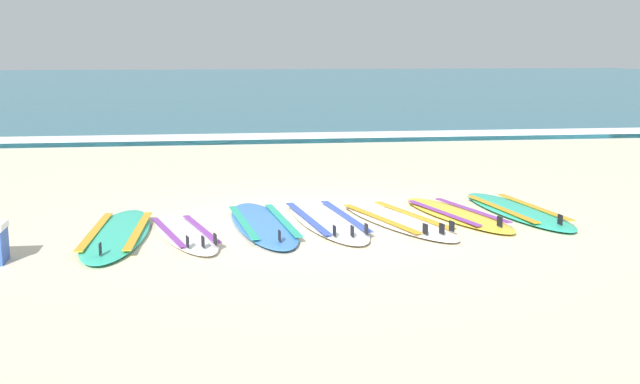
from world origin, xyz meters
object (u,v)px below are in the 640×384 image
(surfboard_0, at_px, (117,234))
(surfboard_6, at_px, (517,211))
(surfboard_1, at_px, (185,234))
(surfboard_3, at_px, (326,220))
(surfboard_4, at_px, (396,220))
(surfboard_5, at_px, (457,214))
(surfboard_2, at_px, (263,224))

(surfboard_0, height_order, surfboard_6, same)
(surfboard_1, distance_m, surfboard_3, 1.66)
(surfboard_0, distance_m, surfboard_3, 2.33)
(surfboard_0, relative_size, surfboard_4, 1.03)
(surfboard_0, height_order, surfboard_5, same)
(surfboard_1, height_order, surfboard_2, same)
(surfboard_0, height_order, surfboard_1, same)
(surfboard_0, xyz_separation_m, surfboard_4, (3.11, 0.28, 0.00))
(surfboard_6, bearing_deg, surfboard_3, -175.12)
(surfboard_0, bearing_deg, surfboard_1, -6.95)
(surfboard_3, bearing_deg, surfboard_4, -6.84)
(surfboard_1, relative_size, surfboard_6, 0.84)
(surfboard_1, bearing_deg, surfboard_5, 9.90)
(surfboard_3, bearing_deg, surfboard_1, -163.81)
(surfboard_1, distance_m, surfboard_5, 3.23)
(surfboard_1, xyz_separation_m, surfboard_3, (1.59, 0.46, -0.00))
(surfboard_1, height_order, surfboard_5, same)
(surfboard_2, bearing_deg, surfboard_0, -170.45)
(surfboard_0, xyz_separation_m, surfboard_2, (1.57, 0.26, 0.00))
(surfboard_1, bearing_deg, surfboard_2, 22.29)
(surfboard_2, bearing_deg, surfboard_1, -157.71)
(surfboard_2, relative_size, surfboard_5, 1.12)
(surfboard_4, xyz_separation_m, surfboard_5, (0.78, 0.19, -0.00))
(surfboard_0, distance_m, surfboard_2, 1.59)
(surfboard_3, relative_size, surfboard_4, 1.04)
(surfboard_1, xyz_separation_m, surfboard_5, (3.18, 0.55, -0.00))
(surfboard_4, relative_size, surfboard_6, 1.00)
(surfboard_0, bearing_deg, surfboard_3, 9.25)
(surfboard_4, distance_m, surfboard_6, 1.60)
(surfboard_2, xyz_separation_m, surfboard_6, (3.12, 0.31, 0.00))
(surfboard_1, height_order, surfboard_4, same)
(surfboard_3, height_order, surfboard_5, same)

